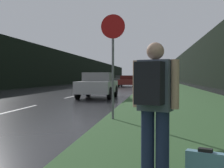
# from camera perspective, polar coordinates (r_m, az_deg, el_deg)

# --- Properties ---
(grass_verge) EXTENTS (6.00, 240.00, 0.02)m
(grass_verge) POSITION_cam_1_polar(r_m,az_deg,el_deg) (41.78, 10.53, -0.23)
(grass_verge) COLOR #33562D
(grass_verge) RESTS_ON ground_plane
(lane_stripe_b) EXTENTS (0.12, 3.00, 0.01)m
(lane_stripe_b) POSITION_cam_1_polar(r_m,az_deg,el_deg) (11.47, -18.19, -4.87)
(lane_stripe_b) COLOR silver
(lane_stripe_b) RESTS_ON ground_plane
(lane_stripe_c) EXTENTS (0.12, 3.00, 0.01)m
(lane_stripe_c) POSITION_cam_1_polar(r_m,az_deg,el_deg) (17.97, -8.12, -2.52)
(lane_stripe_c) COLOR silver
(lane_stripe_c) RESTS_ON ground_plane
(lane_stripe_d) EXTENTS (0.12, 3.00, 0.01)m
(lane_stripe_d) POSITION_cam_1_polar(r_m,az_deg,el_deg) (24.75, -3.49, -1.41)
(lane_stripe_d) COLOR silver
(lane_stripe_d) RESTS_ON ground_plane
(lane_stripe_e) EXTENTS (0.12, 3.00, 0.01)m
(lane_stripe_e) POSITION_cam_1_polar(r_m,az_deg,el_deg) (31.62, -0.86, -0.77)
(lane_stripe_e) COLOR silver
(lane_stripe_e) RESTS_ON ground_plane
(lane_stripe_f) EXTENTS (0.12, 3.00, 0.01)m
(lane_stripe_f) POSITION_cam_1_polar(r_m,az_deg,el_deg) (38.54, 0.82, -0.36)
(lane_stripe_f) COLOR silver
(lane_stripe_f) RESTS_ON ground_plane
(treeline_far_side) EXTENTS (2.00, 140.00, 5.15)m
(treeline_far_side) POSITION_cam_1_polar(r_m,az_deg,el_deg) (53.81, -7.46, 2.90)
(treeline_far_side) COLOR black
(treeline_far_side) RESTS_ON ground_plane
(treeline_near_side) EXTENTS (2.00, 140.00, 6.64)m
(treeline_near_side) POSITION_cam_1_polar(r_m,az_deg,el_deg) (52.32, 16.74, 3.70)
(treeline_near_side) COLOR black
(treeline_near_side) RESTS_ON ground_plane
(stop_sign) EXTENTS (0.71, 0.07, 3.08)m
(stop_sign) POSITION_cam_1_polar(r_m,az_deg,el_deg) (8.23, 0.19, 5.93)
(stop_sign) COLOR slate
(stop_sign) RESTS_ON ground_plane
(hitchhiker_with_backpack) EXTENTS (0.55, 0.50, 1.67)m
(hitchhiker_with_backpack) POSITION_cam_1_polar(r_m,az_deg,el_deg) (3.40, 8.54, -3.57)
(hitchhiker_with_backpack) COLOR #1E2847
(hitchhiker_with_backpack) RESTS_ON ground_plane
(suitcase) EXTENTS (0.46, 0.26, 0.41)m
(suitcase) POSITION_cam_1_polar(r_m,az_deg,el_deg) (3.65, 18.42, -15.66)
(suitcase) COLOR #6093A8
(suitcase) RESTS_ON ground_plane
(car_passing_near) EXTENTS (2.00, 4.10, 1.50)m
(car_passing_near) POSITION_cam_1_polar(r_m,az_deg,el_deg) (16.83, -2.87, -0.19)
(car_passing_near) COLOR #BCBCBC
(car_passing_near) RESTS_ON ground_plane
(car_passing_far) EXTENTS (1.99, 4.56, 1.40)m
(car_passing_far) POSITION_cam_1_polar(r_m,az_deg,el_deg) (35.44, 3.11, 0.61)
(car_passing_far) COLOR maroon
(car_passing_far) RESTS_ON ground_plane
(car_oncoming) EXTENTS (2.05, 4.56, 1.51)m
(car_oncoming) POSITION_cam_1_polar(r_m,az_deg,el_deg) (58.72, 1.68, 1.01)
(car_oncoming) COLOR #4C514C
(car_oncoming) RESTS_ON ground_plane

